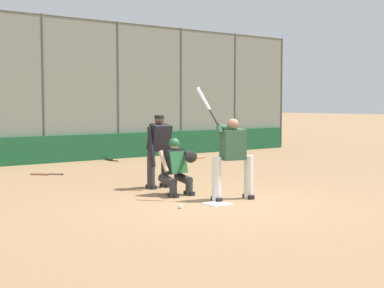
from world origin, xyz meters
The scene contains 12 objects.
ground_plane centered at (0.00, 0.00, 0.00)m, with size 160.00×160.00×0.00m, color #93704C.
home_plate_marker centered at (0.00, 0.00, 0.01)m, with size 0.43×0.43×0.01m, color white.
backstop_fence centered at (0.00, -8.61, 2.41)m, with size 21.14×0.08×4.65m.
padding_wall centered at (0.00, -8.51, 0.43)m, with size 20.64×0.18×0.86m, color #19512D.
batter_at_plate centered at (-0.49, -0.16, 0.86)m, with size 0.93×0.79×2.18m.
catcher_behind_plate centered at (0.06, -1.24, 0.60)m, with size 0.61×0.72×1.16m.
umpire_home centered at (-0.15, -2.22, 0.87)m, with size 0.66×0.41×1.62m.
spare_bat_near_backstop centered at (-4.69, -6.81, 0.03)m, with size 0.82×0.12×0.07m.
spare_bat_by_padding centered at (1.13, -5.85, 0.03)m, with size 0.67×0.65×0.07m.
spare_bat_first_base_side centered at (-1.97, -8.01, 0.03)m, with size 0.08×0.91×0.07m.
fielding_glove_on_dirt centered at (-4.58, -7.65, 0.05)m, with size 0.31×0.23×0.11m.
baseball_loose centered at (0.81, -0.05, 0.04)m, with size 0.07×0.07×0.07m, color white.
Camera 1 is at (6.20, 7.61, 1.85)m, focal length 50.00 mm.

